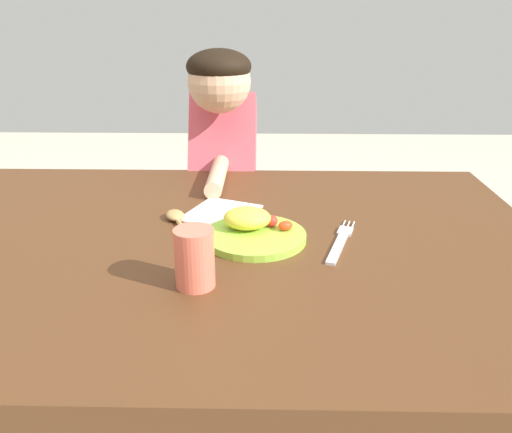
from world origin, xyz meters
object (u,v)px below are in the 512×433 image
person (225,211)px  drinking_cup (196,258)px  plate (253,230)px  fork (340,242)px  spoon (179,222)px

person → drinking_cup: bearing=91.1°
plate → drinking_cup: drinking_cup is taller
fork → drinking_cup: (-0.26, -0.17, 0.05)m
plate → drinking_cup: (-0.09, -0.19, 0.03)m
fork → person: person is taller
drinking_cup → fork: bearing=33.4°
plate → drinking_cup: 0.21m
spoon → drinking_cup: bearing=174.1°
plate → person: person is taller
person → plate: bearing=100.2°
person → spoon: bearing=83.5°
fork → person: size_ratio=0.20×
fork → drinking_cup: drinking_cup is taller
fork → spoon: size_ratio=0.93×
drinking_cup → person: 0.78m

